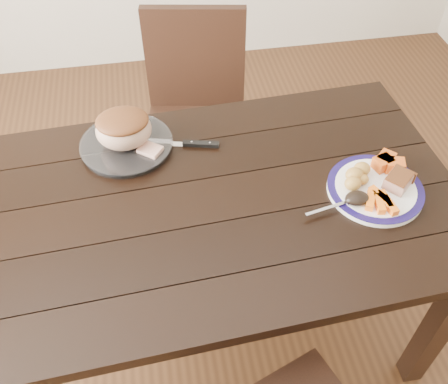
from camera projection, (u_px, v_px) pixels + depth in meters
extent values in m
plane|color=#472B16|center=(204.00, 324.00, 2.03)|extent=(4.00, 4.00, 0.00)
cube|color=black|center=(197.00, 206.00, 1.50)|extent=(1.65, 0.99, 0.04)
cube|color=black|center=(438.00, 327.00, 1.64)|extent=(0.07, 0.07, 0.71)
cube|color=black|center=(349.00, 172.00, 2.13)|extent=(0.07, 0.07, 0.71)
cube|color=black|center=(196.00, 135.00, 2.15)|extent=(0.49, 0.49, 0.04)
cube|color=black|center=(195.00, 59.00, 2.10)|extent=(0.42, 0.11, 0.46)
cube|color=black|center=(236.00, 148.00, 2.44)|extent=(0.04, 0.04, 0.43)
cube|color=black|center=(237.00, 203.00, 2.20)|extent=(0.04, 0.04, 0.43)
cube|color=black|center=(162.00, 148.00, 2.44)|extent=(0.04, 0.04, 0.43)
cube|color=black|center=(155.00, 203.00, 2.20)|extent=(0.04, 0.04, 0.43)
cylinder|color=white|center=(375.00, 189.00, 1.51)|extent=(0.29, 0.29, 0.02)
torus|color=#150D43|center=(376.00, 188.00, 1.50)|extent=(0.29, 0.29, 0.02)
cylinder|color=white|center=(127.00, 145.00, 1.64)|extent=(0.30, 0.30, 0.02)
cube|color=#AB7A68|center=(398.00, 181.00, 1.49)|extent=(0.10, 0.10, 0.04)
ellipsoid|color=gold|center=(353.00, 184.00, 1.48)|extent=(0.05, 0.05, 0.04)
ellipsoid|color=gold|center=(363.00, 179.00, 1.50)|extent=(0.04, 0.03, 0.03)
ellipsoid|color=gold|center=(362.00, 169.00, 1.52)|extent=(0.05, 0.05, 0.04)
ellipsoid|color=gold|center=(354.00, 175.00, 1.50)|extent=(0.05, 0.05, 0.05)
cube|color=orange|center=(379.00, 204.00, 1.44)|extent=(0.03, 0.07, 0.02)
cube|color=orange|center=(385.00, 200.00, 1.45)|extent=(0.02, 0.07, 0.02)
cube|color=orange|center=(390.00, 205.00, 1.43)|extent=(0.03, 0.07, 0.02)
cube|color=orange|center=(370.00, 201.00, 1.45)|extent=(0.05, 0.07, 0.02)
cube|color=orange|center=(379.00, 195.00, 1.46)|extent=(0.05, 0.07, 0.02)
cube|color=orange|center=(383.00, 163.00, 1.54)|extent=(0.07, 0.06, 0.04)
cube|color=orange|center=(395.00, 165.00, 1.53)|extent=(0.07, 0.06, 0.04)
cube|color=orange|center=(386.00, 160.00, 1.55)|extent=(0.07, 0.07, 0.04)
ellipsoid|color=black|center=(357.00, 198.00, 1.44)|extent=(0.07, 0.05, 0.03)
cube|color=silver|center=(327.00, 209.00, 1.44)|extent=(0.14, 0.04, 0.00)
cube|color=silver|center=(353.00, 200.00, 1.46)|extent=(0.05, 0.03, 0.00)
ellipsoid|color=tan|center=(124.00, 130.00, 1.59)|extent=(0.18, 0.15, 0.12)
cube|color=tan|center=(150.00, 150.00, 1.60)|extent=(0.09, 0.09, 0.02)
cube|color=silver|center=(153.00, 143.00, 1.66)|extent=(0.20, 0.07, 0.00)
cube|color=black|center=(201.00, 144.00, 1.65)|extent=(0.12, 0.05, 0.01)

